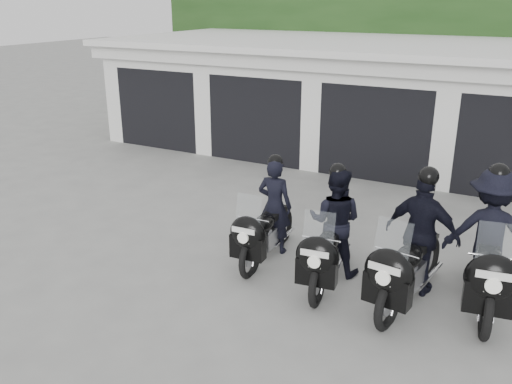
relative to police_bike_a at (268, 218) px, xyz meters
The scene contains 7 objects.
ground 1.05m from the police_bike_a, 65.93° to the right, with size 80.00×80.00×0.00m, color gray.
garage_block 7.38m from the police_bike_a, 87.50° to the left, with size 16.40×6.80×2.96m.
background_vegetation 12.39m from the police_bike_a, 86.75° to the left, with size 20.00×3.90×5.80m.
police_bike_a is the anchor object (origin of this frame).
police_bike_b 1.16m from the police_bike_a, ahead, with size 0.91×2.10×1.83m.
police_bike_c 2.41m from the police_bike_a, ahead, with size 1.15×2.26×1.97m.
police_bike_d 3.31m from the police_bike_a, ahead, with size 1.29×2.32×2.03m.
Camera 1 is at (3.32, -6.52, 4.06)m, focal length 38.00 mm.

